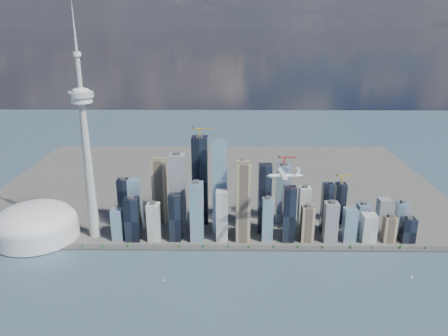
{
  "coord_description": "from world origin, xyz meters",
  "views": [
    {
      "loc": [
        33.5,
        -667.76,
        505.07
      ],
      "look_at": [
        22.29,
        260.0,
        198.29
      ],
      "focal_mm": 35.0,
      "sensor_mm": 36.0,
      "label": 1
    }
  ],
  "objects_px": {
    "sailboat_east": "(412,277)",
    "dome_stadium": "(36,224)",
    "sailboat_west": "(163,280)",
    "needle_tower": "(86,145)",
    "airplane": "(285,175)"
  },
  "relations": [
    {
      "from": "needle_tower",
      "to": "airplane",
      "type": "xyz_separation_m",
      "value": [
        451.81,
        -100.26,
        -36.5
      ]
    },
    {
      "from": "airplane",
      "to": "sailboat_east",
      "type": "distance_m",
      "value": 339.01
    },
    {
      "from": "dome_stadium",
      "to": "sailboat_west",
      "type": "xyz_separation_m",
      "value": [
        338.71,
        -186.77,
        -36.09
      ]
    },
    {
      "from": "dome_stadium",
      "to": "sailboat_west",
      "type": "bearing_deg",
      "value": -28.87
    },
    {
      "from": "sailboat_east",
      "to": "dome_stadium",
      "type": "bearing_deg",
      "value": 148.74
    },
    {
      "from": "needle_tower",
      "to": "sailboat_west",
      "type": "bearing_deg",
      "value": -44.72
    },
    {
      "from": "sailboat_west",
      "to": "needle_tower",
      "type": "bearing_deg",
      "value": 152.04
    },
    {
      "from": "needle_tower",
      "to": "dome_stadium",
      "type": "distance_m",
      "value": 241.4
    },
    {
      "from": "airplane",
      "to": "sailboat_east",
      "type": "height_order",
      "value": "airplane"
    },
    {
      "from": "dome_stadium",
      "to": "sailboat_west",
      "type": "distance_m",
      "value": 388.47
    },
    {
      "from": "sailboat_west",
      "to": "sailboat_east",
      "type": "bearing_deg",
      "value": 18.64
    },
    {
      "from": "dome_stadium",
      "to": "sailboat_east",
      "type": "bearing_deg",
      "value": -11.21
    },
    {
      "from": "dome_stadium",
      "to": "sailboat_east",
      "type": "relative_size",
      "value": 22.49
    },
    {
      "from": "dome_stadium",
      "to": "sailboat_west",
      "type": "height_order",
      "value": "dome_stadium"
    },
    {
      "from": "airplane",
      "to": "sailboat_west",
      "type": "bearing_deg",
      "value": -162.79
    }
  ]
}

